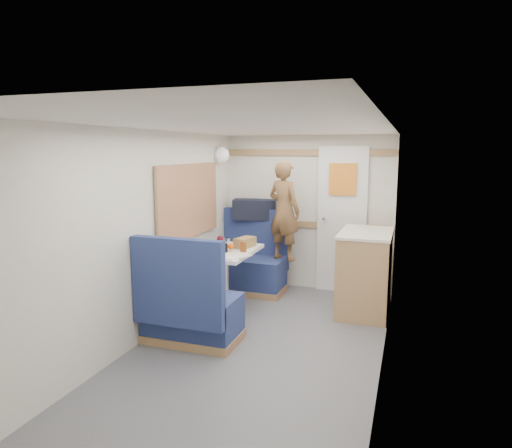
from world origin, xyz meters
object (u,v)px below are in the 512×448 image
at_px(bench_near, 190,312).
at_px(dome_light, 221,155).
at_px(bread_loaf, 245,242).
at_px(dinette_table, 225,264).
at_px(duffel_bag, 255,209).
at_px(person, 284,211).
at_px(tumbler_left, 192,250).
at_px(galley_counter, 365,271).
at_px(pepper_grinder, 226,248).
at_px(beer_glass, 243,247).
at_px(tray, 234,256).
at_px(bench_far, 251,268).
at_px(cheese_block, 213,253).
at_px(orange_fruit, 231,246).
at_px(wine_glass, 220,240).
at_px(tumbler_mid, 227,243).
at_px(salt_grinder, 224,243).

distance_m(bench_near, dome_light, 2.28).
xyz_separation_m(dome_light, bread_loaf, (0.55, -0.64, -0.97)).
bearing_deg(dinette_table, duffel_bag, 91.90).
relative_size(person, tumbler_left, 11.75).
relative_size(galley_counter, pepper_grinder, 9.14).
bearing_deg(bench_near, bread_loaf, 81.54).
relative_size(beer_glass, pepper_grinder, 1.04).
bearing_deg(bench_near, tray, 70.01).
bearing_deg(bench_far, cheese_block, -89.77).
relative_size(orange_fruit, cheese_block, 0.70).
bearing_deg(wine_glass, pepper_grinder, -26.88).
bearing_deg(dinette_table, dome_light, 114.65).
bearing_deg(duffel_bag, dinette_table, -99.37).
bearing_deg(bench_far, duffel_bag, 98.29).
distance_m(tumbler_mid, beer_glass, 0.29).
bearing_deg(salt_grinder, beer_glass, -28.18).
bearing_deg(tray, wine_glass, 138.92).
bearing_deg(galley_counter, dome_light, 170.82).
relative_size(bench_far, bench_near, 1.00).
bearing_deg(beer_glass, dome_light, 125.36).
relative_size(beer_glass, salt_grinder, 1.07).
relative_size(tumbler_left, bread_loaf, 0.40).
relative_size(duffel_bag, salt_grinder, 5.66).
relative_size(person, beer_glass, 11.78).
xyz_separation_m(salt_grinder, bread_loaf, (0.23, 0.07, 0.01)).
bearing_deg(bench_far, tumbler_mid, -91.89).
bearing_deg(duffel_bag, wine_glass, -100.88).
xyz_separation_m(bench_far, wine_glass, (-0.03, -0.92, 0.54)).
bearing_deg(dome_light, orange_fruit, -61.69).
distance_m(bench_near, duffel_bag, 2.12).
xyz_separation_m(dome_light, orange_fruit, (0.47, -0.88, -0.98)).
relative_size(galley_counter, tray, 3.01).
xyz_separation_m(bench_near, bread_loaf, (0.16, 1.08, 0.48)).
bearing_deg(dome_light, person, 1.07).
height_order(tray, tumbler_mid, tumbler_mid).
bearing_deg(bench_near, cheese_block, 89.49).
bearing_deg(tray, salt_grinder, 125.02).
xyz_separation_m(galley_counter, duffel_bag, (-1.50, 0.57, 0.57)).
bearing_deg(pepper_grinder, bread_loaf, 71.24).
bearing_deg(wine_glass, orange_fruit, 13.33).
xyz_separation_m(dinette_table, bench_near, (-0.00, -0.86, -0.27)).
relative_size(dinette_table, person, 0.74).
bearing_deg(tumbler_mid, galley_counter, 15.69).
height_order(tray, beer_glass, beer_glass).
relative_size(dome_light, tray, 0.65).
bearing_deg(bread_loaf, pepper_grinder, -108.76).
bearing_deg(beer_glass, tray, -91.93).
bearing_deg(dome_light, bread_loaf, -49.31).
relative_size(dome_light, bread_loaf, 0.75).
distance_m(tray, tumbler_mid, 0.47).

